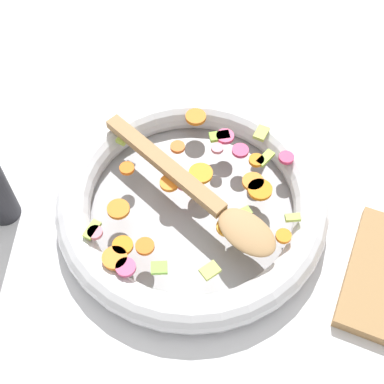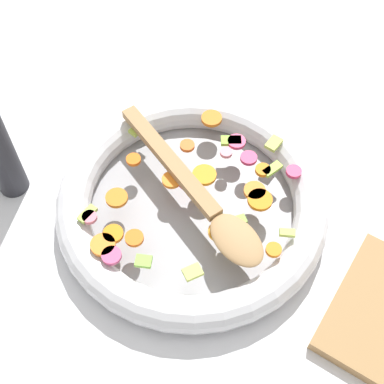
% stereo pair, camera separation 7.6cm
% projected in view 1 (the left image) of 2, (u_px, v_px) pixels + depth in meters
% --- Properties ---
extents(ground_plane, '(4.00, 4.00, 0.00)m').
position_uv_depth(ground_plane, '(192.00, 211.00, 0.80)').
color(ground_plane, silver).
extents(skillet, '(0.40, 0.40, 0.05)m').
position_uv_depth(skillet, '(192.00, 203.00, 0.78)').
color(skillet, gray).
rests_on(skillet, ground_plane).
extents(chopped_vegetables, '(0.30, 0.32, 0.01)m').
position_uv_depth(chopped_vegetables, '(195.00, 190.00, 0.76)').
color(chopped_vegetables, orange).
rests_on(chopped_vegetables, skillet).
extents(wooden_spoon, '(0.31, 0.16, 0.01)m').
position_uv_depth(wooden_spoon, '(203.00, 196.00, 0.74)').
color(wooden_spoon, '#A87F51').
rests_on(wooden_spoon, chopped_vegetables).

